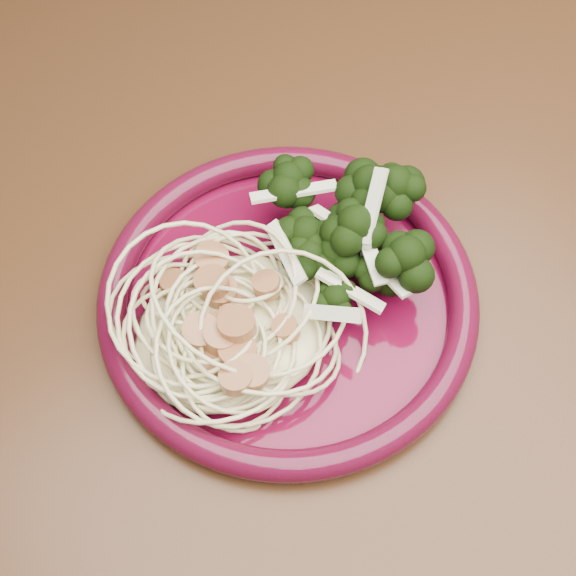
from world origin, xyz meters
The scene contains 6 objects.
dining_table centered at (0.00, 0.00, 0.65)m, with size 1.20×0.80×0.75m.
dinner_plate centered at (0.08, -0.04, 0.76)m, with size 0.25×0.25×0.02m.
spaghetti_pile centered at (0.04, -0.04, 0.77)m, with size 0.12×0.11×0.03m, color beige.
scallop_cluster centered at (0.04, -0.04, 0.80)m, with size 0.11×0.11×0.04m, color #AF7447, non-canonical shape.
broccoli_pile centered at (0.13, -0.03, 0.78)m, with size 0.08×0.13×0.04m, color black.
onion_garnish centered at (0.13, -0.03, 0.81)m, with size 0.05×0.08×0.05m, color #EAEAC4, non-canonical shape.
Camera 1 is at (-0.05, -0.25, 1.19)m, focal length 50.00 mm.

